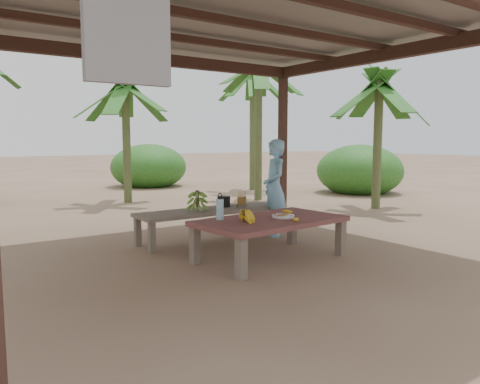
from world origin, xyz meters
TOP-DOWN VIEW (x-y plane):
  - ground at (0.00, 0.00)m, footprint 80.00×80.00m
  - pavilion at (-0.01, -0.01)m, footprint 6.60×5.60m
  - work_table at (0.47, -0.25)m, footprint 1.88×1.16m
  - bench at (0.46, 1.11)m, footprint 2.20×0.60m
  - ripe_banana_bunch at (0.04, -0.28)m, footprint 0.29×0.26m
  - plate at (0.63, -0.29)m, footprint 0.28×0.28m
  - loose_banana_front at (0.59, -0.57)m, footprint 0.15×0.11m
  - loose_banana_side at (0.91, -0.05)m, footprint 0.13×0.12m
  - water_flask at (-0.07, 0.03)m, footprint 0.09×0.09m
  - green_banana_stalk at (0.23, 1.11)m, footprint 0.26×0.26m
  - cooking_pot at (0.75, 1.21)m, footprint 0.18×0.18m
  - skewer_rack at (0.97, 1.06)m, footprint 0.18×0.08m
  - woman at (1.41, 0.83)m, footprint 0.52×0.62m
  - banana_plant_ne at (3.76, 4.34)m, footprint 1.80×1.80m
  - banana_plant_n at (1.00, 5.69)m, footprint 1.80×1.80m
  - banana_plant_e at (4.95, 1.78)m, footprint 1.80×1.80m
  - banana_plant_far at (5.01, 6.25)m, footprint 1.80×1.80m

SIDE VIEW (x-z plane):
  - ground at x=0.00m, z-range 0.00..0.00m
  - bench at x=0.46m, z-range 0.17..0.62m
  - work_table at x=0.47m, z-range 0.18..0.68m
  - plate at x=0.63m, z-range 0.50..0.54m
  - loose_banana_front at x=0.59m, z-range 0.50..0.54m
  - loose_banana_side at x=0.91m, z-range 0.50..0.54m
  - cooking_pot at x=0.75m, z-range 0.45..0.60m
  - skewer_rack at x=0.97m, z-range 0.45..0.69m
  - ripe_banana_bunch at x=0.04m, z-range 0.50..0.67m
  - green_banana_stalk at x=0.23m, z-range 0.45..0.75m
  - water_flask at x=-0.07m, z-range 0.47..0.80m
  - woman at x=1.41m, z-range 0.00..1.46m
  - banana_plant_e at x=4.95m, z-range 0.94..3.79m
  - banana_plant_n at x=1.00m, z-range 0.98..3.90m
  - pavilion at x=-0.01m, z-range 1.30..4.25m
  - banana_plant_ne at x=3.76m, z-range 1.25..4.74m
  - banana_plant_far at x=5.01m, z-range 1.29..4.87m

